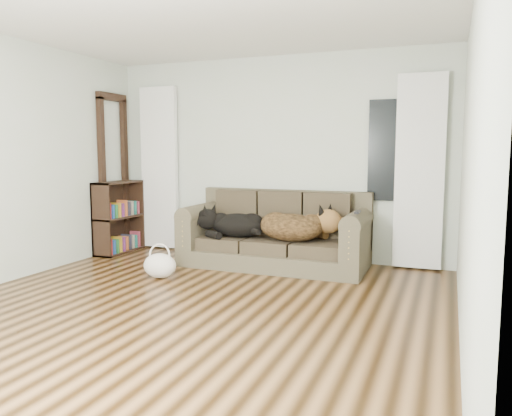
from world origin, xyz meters
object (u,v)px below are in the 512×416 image
(dog_shepherd, at_px, (295,229))
(bookshelf, at_px, (119,216))
(tote_bag, at_px, (160,264))
(dog_black_lab, at_px, (235,226))
(sofa, at_px, (274,229))

(dog_shepherd, distance_m, bookshelf, 2.56)
(dog_shepherd, relative_size, tote_bag, 2.12)
(dog_black_lab, bearing_deg, tote_bag, -112.78)
(dog_black_lab, distance_m, tote_bag, 1.09)
(sofa, relative_size, bookshelf, 2.26)
(sofa, relative_size, dog_black_lab, 3.18)
(dog_black_lab, xyz_separation_m, bookshelf, (-1.78, 0.10, 0.02))
(bookshelf, bearing_deg, sofa, -2.31)
(sofa, xyz_separation_m, bookshelf, (-2.26, 0.00, 0.05))
(dog_shepherd, bearing_deg, sofa, -9.51)
(dog_shepherd, distance_m, tote_bag, 1.60)
(dog_shepherd, height_order, bookshelf, bookshelf)
(sofa, distance_m, dog_shepherd, 0.32)
(bookshelf, bearing_deg, dog_black_lab, -5.42)
(sofa, bearing_deg, tote_bag, -134.40)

